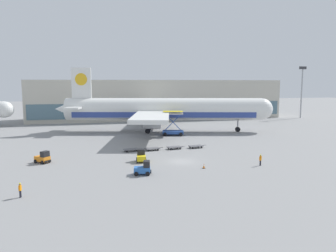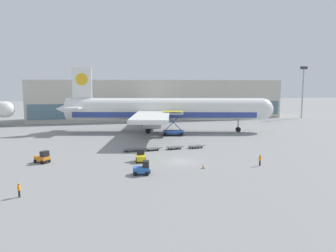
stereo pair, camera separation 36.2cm
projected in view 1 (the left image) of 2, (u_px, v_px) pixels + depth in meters
name	position (u px, v px, depth m)	size (l,w,h in m)	color
ground_plane	(181.00, 161.00, 54.50)	(400.00, 400.00, 0.00)	gray
terminal_building	(158.00, 99.00, 121.03)	(90.00, 18.20, 14.00)	#BCB7A8
light_mast	(302.00, 88.00, 121.02)	(2.80, 0.50, 19.01)	#9EA0A5
airplane_main	(161.00, 110.00, 87.15)	(56.92, 48.46, 17.00)	white
scissor_lift_loader	(173.00, 126.00, 81.60)	(5.79, 4.47, 6.05)	#284C99
baggage_tug_foreground	(43.00, 158.00, 53.41)	(2.76, 2.70, 2.00)	orange
baggage_tug_mid	(143.00, 169.00, 46.61)	(2.68, 2.06, 2.00)	#2D66B7
baggage_tug_far	(141.00, 156.00, 54.33)	(1.92, 2.61, 2.00)	yellow
baggage_dolly_lead	(131.00, 149.00, 62.45)	(3.77, 1.87, 0.48)	#56565B
baggage_dolly_second	(152.00, 148.00, 63.35)	(3.77, 1.87, 0.48)	#56565B
baggage_dolly_third	(174.00, 147.00, 64.70)	(3.77, 1.87, 0.48)	#56565B
baggage_dolly_trail	(196.00, 146.00, 65.80)	(3.77, 1.87, 0.48)	#56565B
ground_crew_near	(260.00, 159.00, 51.60)	(0.51, 0.37, 1.81)	black
ground_crew_far	(20.00, 189.00, 37.21)	(0.30, 0.56, 1.73)	black
traffic_cone_near	(204.00, 166.00, 50.07)	(0.40, 0.40, 0.76)	black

